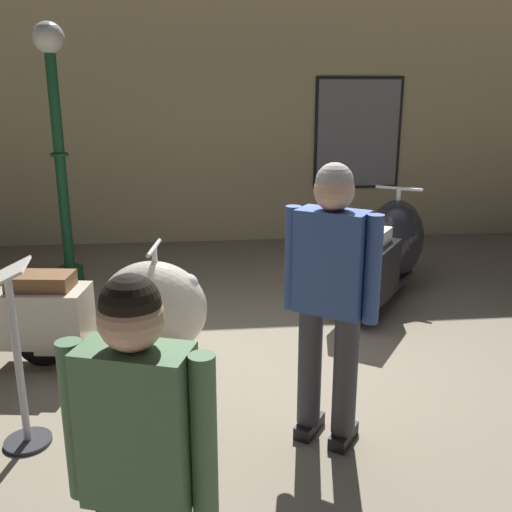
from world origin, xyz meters
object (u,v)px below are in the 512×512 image
at_px(lamppost, 58,138).
at_px(scooter_0, 120,312).
at_px(scooter_1, 386,250).
at_px(visitor_1, 330,288).
at_px(visitor_0, 141,464).
at_px(info_stanchion, 19,372).

bearing_deg(lamppost, scooter_0, -68.89).
bearing_deg(scooter_1, lamppost, 110.96).
height_order(lamppost, visitor_1, lamppost).
bearing_deg(lamppost, visitor_0, -75.45).
bearing_deg(visitor_1, scooter_1, 8.99).
height_order(lamppost, info_stanchion, lamppost).
height_order(scooter_1, info_stanchion, info_stanchion).
distance_m(lamppost, info_stanchion, 3.25).
height_order(scooter_0, info_stanchion, info_stanchion).
relative_size(scooter_0, visitor_0, 1.05).
xyz_separation_m(scooter_0, visitor_0, (0.39, -2.51, 0.45)).
distance_m(scooter_1, visitor_0, 4.34).
xyz_separation_m(lamppost, visitor_1, (2.14, -3.19, -0.59)).
bearing_deg(info_stanchion, visitor_1, -4.42).
bearing_deg(scooter_1, visitor_1, -171.08).
bearing_deg(visitor_1, lamppost, 68.43).
relative_size(lamppost, visitor_0, 1.75).
height_order(scooter_1, visitor_1, visitor_1).
height_order(scooter_1, visitor_0, visitor_0).
bearing_deg(info_stanchion, lamppost, 96.34).
height_order(scooter_0, visitor_1, visitor_1).
height_order(visitor_1, info_stanchion, visitor_1).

